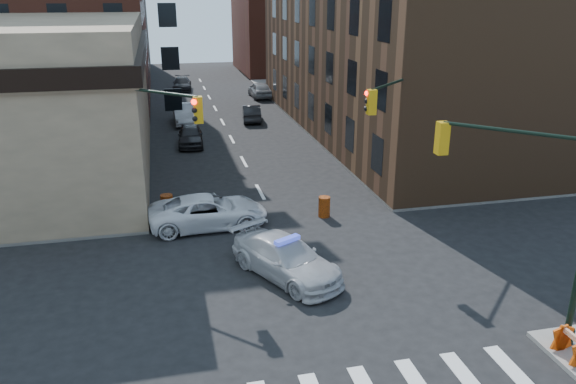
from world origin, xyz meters
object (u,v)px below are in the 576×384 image
police_car (286,258)px  barrel_road (324,207)px  parked_car_enear (251,113)px  parked_car_wfar (184,114)px  barrel_bank (167,205)px  pickup (208,211)px  parked_car_wnear (190,135)px  pedestrian_a (87,196)px  barricade_nw_a (115,214)px  pedestrian_b (18,221)px

police_car → barrel_road: 6.42m
parked_car_enear → barrel_road: bearing=96.7°
police_car → parked_car_enear: size_ratio=1.23×
parked_car_wfar → barrel_bank: size_ratio=4.49×
pickup → barrel_road: (5.68, -0.02, -0.26)m
parked_car_wnear → parked_car_wfar: size_ratio=0.88×
parked_car_wfar → barrel_road: size_ratio=4.77×
pedestrian_a → barrel_road: 11.64m
pickup → barricade_nw_a: (-4.32, 1.13, -0.21)m
parked_car_enear → pedestrian_b: (-14.06, -21.93, 0.29)m
parked_car_wfar → parked_car_enear: (5.63, -0.35, -0.11)m
barrel_road → barrel_bank: 7.78m
parked_car_enear → parked_car_wfar: bearing=3.3°
police_car → barricade_nw_a: police_car is taller
parked_car_wfar → pedestrian_b: size_ratio=2.92×
parked_car_wfar → pedestrian_a: 20.82m
police_car → parked_car_wnear: size_ratio=1.20×
pedestrian_b → police_car: bearing=-46.3°
parked_car_wnear → barrel_bank: 13.46m
barrel_road → barrel_bank: size_ratio=0.94×
pickup → parked_car_enear: bearing=-16.4°
parked_car_enear → barrel_bank: parked_car_enear is taller
pedestrian_b → parked_car_wnear: bearing=42.4°
parked_car_enear → barrel_bank: (-7.60, -20.30, -0.15)m
pickup → parked_car_enear: pickup is taller
pedestrian_b → barrel_bank: size_ratio=1.54×
parked_car_wfar → pedestrian_a: size_ratio=2.54×
parked_car_enear → pedestrian_a: size_ratio=2.20×
parked_car_wnear → pedestrian_a: (-5.78, -12.66, 0.38)m
barricade_nw_a → pickup: bearing=-6.5°
parked_car_enear → pedestrian_a: 22.72m
parked_car_wfar → barrel_road: parked_car_wfar is taller
police_car → barrel_bank: 8.61m
police_car → barrel_road: police_car is taller
police_car → parked_car_wfar: size_ratio=1.06×
pedestrian_b → barricade_nw_a: (4.01, 0.93, -0.43)m
parked_car_wnear → pedestrian_b: size_ratio=2.58×
police_car → barricade_nw_a: 9.57m
parked_car_wnear → barrel_bank: size_ratio=3.96×
pedestrian_a → police_car: bearing=-33.0°
pickup → pedestrian_a: pedestrian_a is taller
pedestrian_a → pickup: bearing=-12.0°
parked_car_wnear → parked_car_enear: 8.97m
pedestrian_a → parked_car_wfar: bearing=85.5°
pedestrian_b → barricade_nw_a: size_ratio=1.53×
parked_car_wnear → parked_car_enear: parked_car_wnear is taller
pickup → barrel_road: pickup is taller
parked_car_wfar → parked_car_enear: size_ratio=1.16×
pickup → barrel_bank: pickup is taller
police_car → pedestrian_b: size_ratio=3.10×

